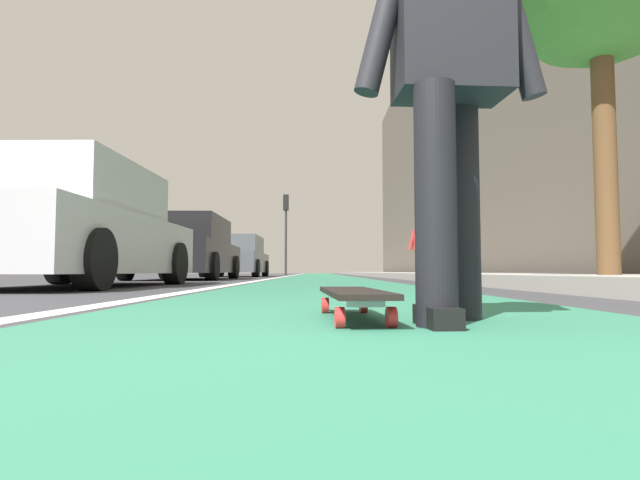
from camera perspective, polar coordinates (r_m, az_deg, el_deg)
The scene contains 12 objects.
ground_plane at distance 11.12m, azimuth 0.38°, elevation -4.49°, with size 80.00×80.00×0.00m, color #38383D.
bike_lane_paint at distance 25.12m, azimuth -0.05°, elevation -3.95°, with size 56.00×2.33×0.00m, color #2D7256.
lane_stripe_white at distance 21.15m, azimuth -3.56°, elevation -4.02°, with size 52.00×0.16×0.01m, color silver.
sidewalk_curb at distance 19.45m, azimuth 10.30°, elevation -3.80°, with size 52.00×3.20×0.15m, color #9E9B93.
building_facade at distance 24.76m, azimuth 14.47°, elevation 11.34°, with size 40.00×1.20×12.99m, color #5B534A.
skateboard at distance 1.98m, azimuth 3.72°, elevation -6.15°, with size 0.85×0.25×0.11m.
skater_person at distance 2.04m, azimuth 14.21°, elevation 18.27°, with size 0.47×0.72×1.64m.
parked_car_near at distance 6.86m, azimuth -25.75°, elevation 1.08°, with size 4.18×1.99×1.46m.
parked_car_mid at distance 12.44m, azimuth -14.70°, elevation -1.07°, with size 4.61×2.04×1.46m.
parked_car_far at distance 18.84m, azimuth -9.26°, elevation -1.94°, with size 4.60×2.02×1.46m.
traffic_light at distance 26.25m, azimuth -3.81°, elevation 2.31°, with size 0.33×0.28×4.12m.
pedestrian_distant at distance 15.09m, azimuth 11.09°, elevation -0.67°, with size 0.45×0.70×1.61m.
Camera 1 is at (-1.12, 0.15, 0.18)m, focal length 28.77 mm.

